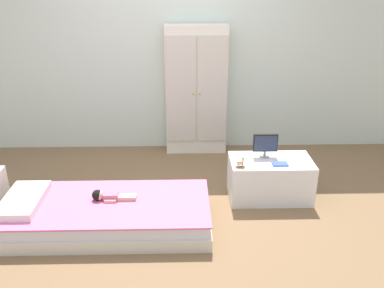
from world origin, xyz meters
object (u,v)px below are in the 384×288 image
at_px(rocking_horse_toy, 241,163).
at_px(bed, 107,214).
at_px(book_blue, 280,164).
at_px(doll, 106,196).
at_px(tv_stand, 270,179).
at_px(tv_monitor, 265,144).
at_px(wardrobe, 196,91).

bearing_deg(rocking_horse_toy, bed, -165.19).
xyz_separation_m(bed, book_blue, (1.60, 0.38, 0.30)).
relative_size(doll, tv_stand, 0.49).
height_order(rocking_horse_toy, book_blue, rocking_horse_toy).
height_order(doll, tv_monitor, tv_monitor).
relative_size(wardrobe, book_blue, 10.35).
xyz_separation_m(doll, book_blue, (1.61, 0.33, 0.14)).
distance_m(doll, wardrobe, 1.90).
bearing_deg(tv_monitor, tv_stand, -55.61).
bearing_deg(tv_monitor, doll, -161.24).
bearing_deg(tv_stand, bed, -162.74).
distance_m(doll, rocking_horse_toy, 1.27).
relative_size(tv_stand, rocking_horse_toy, 7.38).
bearing_deg(rocking_horse_toy, book_blue, 7.91).
relative_size(doll, rocking_horse_toy, 3.60).
distance_m(tv_stand, tv_monitor, 0.35).
height_order(doll, rocking_horse_toy, rocking_horse_toy).
bearing_deg(tv_stand, rocking_horse_toy, -154.00).
xyz_separation_m(doll, tv_stand, (1.55, 0.43, -0.07)).
xyz_separation_m(bed, rocking_horse_toy, (1.22, 0.32, 0.34)).
bearing_deg(wardrobe, rocking_horse_toy, -74.54).
xyz_separation_m(bed, tv_monitor, (1.49, 0.56, 0.43)).
distance_m(tv_stand, book_blue, 0.24).
height_order(wardrobe, book_blue, wardrobe).
bearing_deg(bed, tv_monitor, 20.52).
distance_m(tv_monitor, rocking_horse_toy, 0.37).
height_order(wardrobe, tv_monitor, wardrobe).
distance_m(bed, tv_monitor, 1.65).
relative_size(bed, book_blue, 12.21).
xyz_separation_m(tv_stand, tv_monitor, (-0.05, 0.08, 0.34)).
height_order(wardrobe, tv_stand, wardrobe).
height_order(bed, doll, doll).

